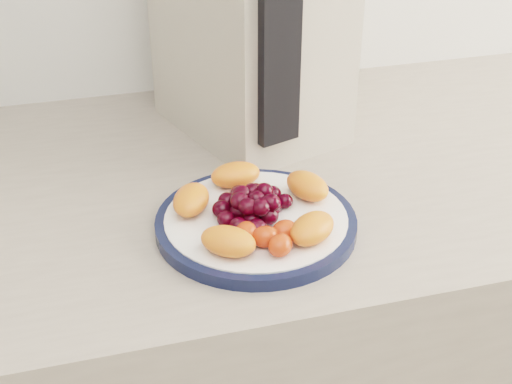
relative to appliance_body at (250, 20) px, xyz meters
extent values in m
cylinder|color=#111935|center=(-0.06, -0.27, -0.15)|extent=(0.23, 0.23, 0.01)
cylinder|color=white|center=(-0.06, -0.27, -0.15)|extent=(0.21, 0.21, 0.02)
cube|color=#A79E90|center=(0.00, 0.00, 0.00)|extent=(0.25, 0.30, 0.32)
cube|color=black|center=(0.00, -0.14, 0.00)|extent=(0.06, 0.03, 0.24)
ellipsoid|color=#FF5F27|center=(0.01, -0.24, -0.13)|extent=(0.06, 0.07, 0.03)
ellipsoid|color=#FF5F27|center=(-0.07, -0.19, -0.13)|extent=(0.06, 0.04, 0.03)
ellipsoid|color=#FF5F27|center=(-0.13, -0.23, -0.13)|extent=(0.06, 0.07, 0.03)
ellipsoid|color=#FF5F27|center=(-0.11, -0.32, -0.13)|extent=(0.07, 0.07, 0.03)
ellipsoid|color=#FF5F27|center=(-0.02, -0.33, -0.13)|extent=(0.07, 0.07, 0.03)
ellipsoid|color=black|center=(-0.06, -0.27, -0.13)|extent=(0.02, 0.02, 0.02)
ellipsoid|color=black|center=(-0.04, -0.27, -0.13)|extent=(0.02, 0.02, 0.02)
ellipsoid|color=black|center=(-0.05, -0.25, -0.13)|extent=(0.02, 0.02, 0.02)
ellipsoid|color=black|center=(-0.07, -0.25, -0.13)|extent=(0.02, 0.02, 0.02)
ellipsoid|color=black|center=(-0.08, -0.27, -0.13)|extent=(0.02, 0.02, 0.02)
ellipsoid|color=black|center=(-0.07, -0.28, -0.13)|extent=(0.02, 0.02, 0.02)
ellipsoid|color=black|center=(-0.05, -0.28, -0.13)|extent=(0.02, 0.02, 0.02)
ellipsoid|color=black|center=(-0.03, -0.26, -0.13)|extent=(0.02, 0.02, 0.02)
ellipsoid|color=black|center=(-0.04, -0.24, -0.13)|extent=(0.02, 0.02, 0.02)
ellipsoid|color=black|center=(-0.05, -0.23, -0.13)|extent=(0.02, 0.02, 0.02)
ellipsoid|color=black|center=(-0.07, -0.23, -0.13)|extent=(0.02, 0.02, 0.02)
ellipsoid|color=black|center=(-0.09, -0.24, -0.13)|extent=(0.02, 0.02, 0.02)
ellipsoid|color=black|center=(-0.10, -0.26, -0.13)|extent=(0.02, 0.02, 0.02)
ellipsoid|color=black|center=(-0.10, -0.28, -0.13)|extent=(0.02, 0.02, 0.02)
ellipsoid|color=black|center=(-0.09, -0.29, -0.13)|extent=(0.02, 0.02, 0.02)
ellipsoid|color=black|center=(-0.07, -0.30, -0.13)|extent=(0.02, 0.02, 0.02)
ellipsoid|color=black|center=(-0.06, -0.27, -0.12)|extent=(0.02, 0.02, 0.02)
ellipsoid|color=black|center=(-0.05, -0.25, -0.12)|extent=(0.02, 0.02, 0.02)
ellipsoid|color=black|center=(-0.06, -0.25, -0.12)|extent=(0.02, 0.02, 0.02)
ellipsoid|color=black|center=(-0.08, -0.25, -0.12)|extent=(0.02, 0.02, 0.02)
ellipsoid|color=black|center=(-0.08, -0.27, -0.12)|extent=(0.02, 0.02, 0.02)
ellipsoid|color=black|center=(-0.08, -0.28, -0.12)|extent=(0.02, 0.02, 0.02)
ellipsoid|color=black|center=(-0.06, -0.28, -0.12)|extent=(0.02, 0.02, 0.02)
ellipsoid|color=black|center=(-0.05, -0.28, -0.12)|extent=(0.02, 0.02, 0.02)
ellipsoid|color=red|center=(-0.07, -0.32, -0.13)|extent=(0.03, 0.03, 0.02)
ellipsoid|color=red|center=(-0.05, -0.32, -0.13)|extent=(0.04, 0.03, 0.02)
ellipsoid|color=red|center=(-0.06, -0.34, -0.13)|extent=(0.04, 0.04, 0.02)
ellipsoid|color=red|center=(-0.09, -0.31, -0.13)|extent=(0.03, 0.04, 0.02)
camera|label=1|loc=(-0.25, -0.92, 0.30)|focal=50.00mm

